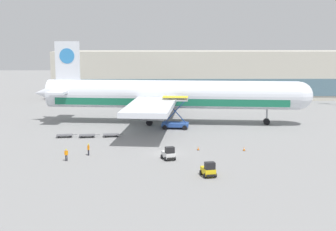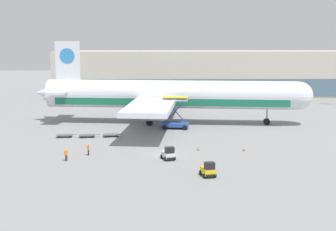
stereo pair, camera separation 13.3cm
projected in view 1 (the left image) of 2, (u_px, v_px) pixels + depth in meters
ground_plane at (167, 154)px, 71.79m from camera, size 400.00×400.00×0.00m
terminal_building at (207, 74)px, 141.07m from camera, size 90.00×18.20×14.00m
airplane_main at (167, 95)px, 97.20m from camera, size 58.00×48.59×17.00m
scissor_lift_loader at (175, 117)px, 91.84m from camera, size 5.50×3.86×6.31m
baggage_tug_foreground at (169, 154)px, 68.07m from camera, size 2.26×2.76×2.00m
baggage_tug_mid at (209, 170)px, 59.67m from camera, size 2.08×2.69×2.00m
baggage_dolly_lead at (65, 135)px, 83.74m from camera, size 3.77×1.86×0.48m
baggage_dolly_second at (87, 135)px, 83.70m from camera, size 3.77×1.86×0.48m
baggage_dolly_third at (111, 135)px, 84.22m from camera, size 3.77×1.86×0.48m
ground_crew_near at (66, 154)px, 67.33m from camera, size 0.48×0.39×1.79m
ground_crew_far at (88, 148)px, 70.53m from camera, size 0.30×0.56×1.82m
traffic_cone_near at (244, 149)px, 73.63m from camera, size 0.40×0.40×0.67m
traffic_cone_far at (198, 148)px, 74.02m from camera, size 0.40×0.40×0.61m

